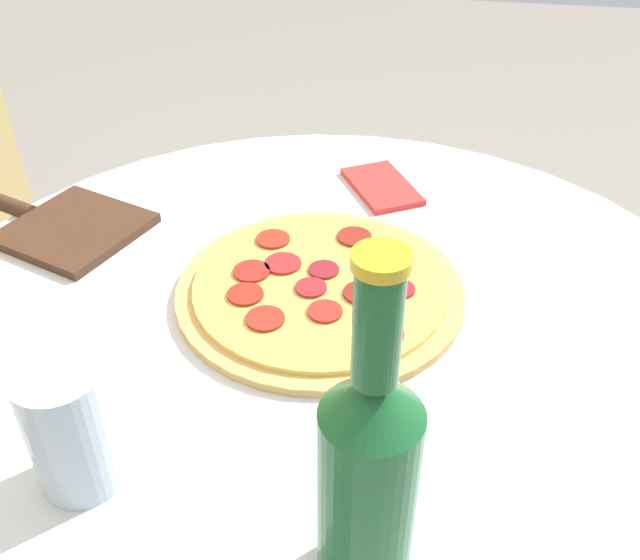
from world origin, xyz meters
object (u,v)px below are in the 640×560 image
pizza (320,289)px  drinking_glass (70,429)px  beer_bottle (368,475)px  pizza_paddle (62,224)px

pizza → drinking_glass: bearing=151.5°
beer_bottle → pizza_paddle: size_ratio=1.01×
beer_bottle → drinking_glass: beer_bottle is taller
pizza → pizza_paddle: pizza is taller
pizza → pizza_paddle: 0.35m
beer_bottle → pizza_paddle: 0.59m
pizza → beer_bottle: 0.35m
pizza_paddle → drinking_glass: bearing=138.3°
beer_bottle → drinking_glass: (0.04, 0.24, -0.05)m
pizza_paddle → drinking_glass: drinking_glass is taller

